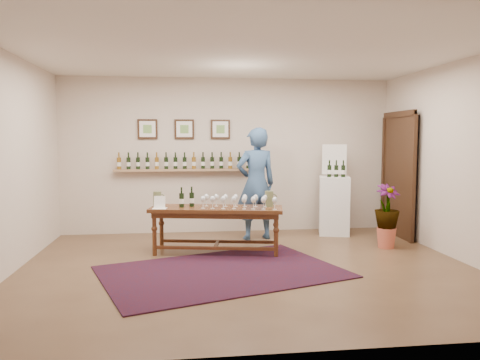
{
  "coord_description": "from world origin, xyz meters",
  "views": [
    {
      "loc": [
        -0.85,
        -6.02,
        1.7
      ],
      "look_at": [
        0.0,
        0.8,
        1.1
      ],
      "focal_mm": 35.0,
      "sensor_mm": 36.0,
      "label": 1
    }
  ],
  "objects": [
    {
      "name": "person",
      "position": [
        0.39,
        1.77,
        0.95
      ],
      "size": [
        0.76,
        0.57,
        1.9
      ],
      "primitive_type": "imported",
      "rotation": [
        0.0,
        0.0,
        3.33
      ],
      "color": "#325178",
      "rests_on": "ground"
    },
    {
      "name": "room_shell",
      "position": [
        2.11,
        1.86,
        1.12
      ],
      "size": [
        6.0,
        6.0,
        6.0
      ],
      "color": "beige",
      "rests_on": "ground"
    },
    {
      "name": "pitcher_left",
      "position": [
        -1.22,
        1.05,
        0.8
      ],
      "size": [
        0.17,
        0.17,
        0.23
      ],
      "primitive_type": null,
      "rotation": [
        0.0,
        0.0,
        -0.21
      ],
      "color": "#616841",
      "rests_on": "tasting_table"
    },
    {
      "name": "pitcher_right",
      "position": [
        0.44,
        0.82,
        0.81
      ],
      "size": [
        0.19,
        0.19,
        0.24
      ],
      "primitive_type": null,
      "rotation": [
        0.0,
        0.0,
        -0.36
      ],
      "color": "#616841",
      "rests_on": "tasting_table"
    },
    {
      "name": "potted_plant",
      "position": [
        2.32,
        0.86,
        0.51
      ],
      "size": [
        0.55,
        0.55,
        0.87
      ],
      "rotation": [
        0.0,
        0.0,
        0.23
      ],
      "color": "#C15940",
      "rests_on": "ground"
    },
    {
      "name": "rug",
      "position": [
        -0.35,
        -0.17,
        0.01
      ],
      "size": [
        3.42,
        2.81,
        0.02
      ],
      "primitive_type": "cube",
      "rotation": [
        0.0,
        0.0,
        0.33
      ],
      "color": "#440C0E",
      "rests_on": "ground"
    },
    {
      "name": "tasting_table",
      "position": [
        -0.35,
        0.86,
        0.59
      ],
      "size": [
        2.03,
        0.98,
        0.69
      ],
      "rotation": [
        0.0,
        0.0,
        -0.19
      ],
      "color": "#412110",
      "rests_on": "ground"
    },
    {
      "name": "menu_card",
      "position": [
        -1.18,
        0.85,
        0.78
      ],
      "size": [
        0.22,
        0.17,
        0.18
      ],
      "primitive_type": "cube",
      "rotation": [
        0.0,
        0.0,
        -0.15
      ],
      "color": "white",
      "rests_on": "tasting_table"
    },
    {
      "name": "table_bottles",
      "position": [
        -0.78,
        0.95,
        0.86
      ],
      "size": [
        0.35,
        0.25,
        0.34
      ],
      "primitive_type": null,
      "rotation": [
        0.0,
        0.0,
        -0.24
      ],
      "color": "black",
      "rests_on": "tasting_table"
    },
    {
      "name": "table_glasses",
      "position": [
        -0.08,
        0.78,
        0.79
      ],
      "size": [
        1.41,
        0.63,
        0.19
      ],
      "primitive_type": null,
      "rotation": [
        0.0,
        0.0,
        -0.24
      ],
      "color": "silver",
      "rests_on": "tasting_table"
    },
    {
      "name": "info_sign",
      "position": [
        1.9,
        2.19,
        1.33
      ],
      "size": [
        0.43,
        0.13,
        0.6
      ],
      "primitive_type": "cube",
      "rotation": [
        0.0,
        0.0,
        -0.26
      ],
      "color": "white",
      "rests_on": "display_pedestal"
    },
    {
      "name": "display_pedestal",
      "position": [
        1.85,
        2.0,
        0.52
      ],
      "size": [
        0.63,
        0.63,
        1.04
      ],
      "primitive_type": "cube",
      "rotation": [
        0.0,
        0.0,
        -0.26
      ],
      "color": "white",
      "rests_on": "ground"
    },
    {
      "name": "pedestal_bottles",
      "position": [
        1.85,
        1.91,
        1.2
      ],
      "size": [
        0.35,
        0.17,
        0.34
      ],
      "primitive_type": null,
      "rotation": [
        0.0,
        0.0,
        -0.26
      ],
      "color": "black",
      "rests_on": "display_pedestal"
    },
    {
      "name": "ground",
      "position": [
        0.0,
        0.0,
        0.0
      ],
      "size": [
        6.0,
        6.0,
        0.0
      ],
      "primitive_type": "plane",
      "color": "#4F3723",
      "rests_on": "ground"
    }
  ]
}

